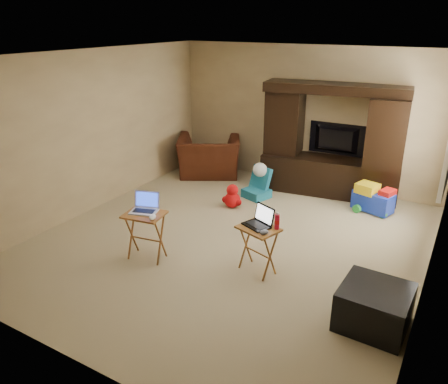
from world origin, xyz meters
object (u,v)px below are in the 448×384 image
Objects in this scene: recliner at (209,156)px; laptop_left at (143,204)px; entertainment_center at (332,141)px; push_toy at (373,198)px; ottoman at (374,307)px; mouse_left at (153,217)px; television at (335,140)px; water_bottle at (277,222)px; tray_table_left at (146,236)px; tray_table_right at (258,250)px; plush_toy at (232,196)px; child_rocker at (257,183)px; laptop_right at (256,217)px; mouse_right at (264,232)px.

recliner is 3.32m from laptop_left.
push_toy is at bearing -33.35° from entertainment_center.
mouse_left is (-2.66, -0.17, 0.44)m from ottoman.
entertainment_center is at bearing 71.93° from mouse_left.
television is 3.14m from water_bottle.
laptop_left reaches higher than tray_table_left.
tray_table_right is at bearing -90.72° from push_toy.
push_toy is 3.71m from tray_table_left.
water_bottle is (1.62, 0.48, -0.06)m from laptop_left.
push_toy is 2.59m from water_bottle.
ottoman is at bearing -35.08° from plush_toy.
plush_toy is 0.64× the size of tray_table_left.
water_bottle is (1.42, -1.48, 0.49)m from plush_toy.
laptop_left is at bearing -95.76° from plush_toy.
entertainment_center is 0.23m from television.
laptop_left is (-0.35, -2.54, 0.49)m from child_rocker.
laptop_left is at bearing 78.14° from recliner.
television is 1.63× the size of tray_table_right.
laptop_left reaches higher than ottoman.
child_rocker is at bearing 75.13° from plush_toy.
tray_table_left is 1.06× the size of tray_table_right.
plush_toy is at bearing 53.03° from television.
recliner is 3.63m from laptop_right.
television is 0.83× the size of recliner.
laptop_left is (-1.42, -0.40, 0.45)m from tray_table_right.
plush_toy is 0.65× the size of push_toy.
television is 3.19m from laptop_right.
television is at bearing 54.91° from plush_toy.
mouse_left is at bearing -140.01° from tray_table_right.
television is 3.12× the size of laptop_right.
entertainment_center is 1.98m from plush_toy.
tray_table_right is at bearing 101.86° from recliner.
tray_table_right is (1.39, 0.43, -0.02)m from tray_table_left.
mouse_left is at bearing -29.49° from tray_table_left.
child_rocker is (1.34, -0.61, -0.12)m from recliner.
television is at bearing 160.65° from push_toy.
recliner is 9.73× the size of mouse_right.
laptop_right is at bearing 170.76° from tray_table_right.
water_bottle is at bearing 92.93° from television.
ottoman is at bearing -60.29° from push_toy.
push_toy is (1.88, 0.41, -0.03)m from child_rocker.
mouse_left is at bearing -157.46° from water_bottle.
mouse_right is at bearing -87.38° from push_toy.
tray_table_right is at bearing 137.29° from mouse_right.
child_rocker is at bearing -150.73° from push_toy.
child_rocker is 2.46m from water_bottle.
push_toy is 3.68m from mouse_left.
television reaches higher than water_bottle.
water_bottle reaches higher than mouse_left.
child_rocker reaches higher than push_toy.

